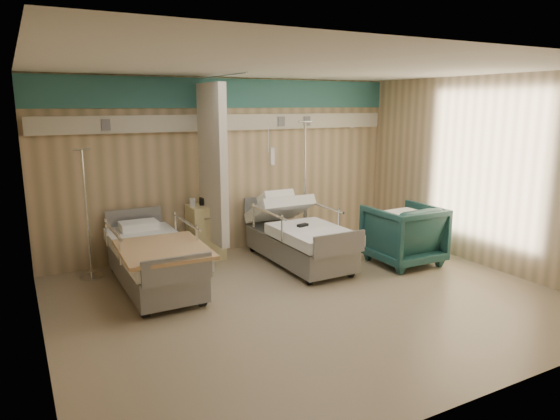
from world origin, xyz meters
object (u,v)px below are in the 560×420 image
object	(u,v)px
visitor_armchair	(403,234)
iv_stand_right	(304,221)
bed_left	(154,265)
bedside_cabinet	(206,232)
iv_stand_left	(90,252)
bed_right	(298,243)

from	to	relation	value
visitor_armchair	iv_stand_right	world-z (taller)	iv_stand_right
iv_stand_right	bed_left	bearing A→B (deg)	-163.90
visitor_armchair	iv_stand_right	xyz separation A→B (m)	(-0.82, 1.55, -0.02)
bed_left	iv_stand_right	distance (m)	2.90
bed_left	bedside_cabinet	size ratio (longest dim) A/B	2.54
bedside_cabinet	iv_stand_right	size ratio (longest dim) A/B	0.40
iv_stand_left	visitor_armchair	bearing A→B (deg)	-20.11
iv_stand_right	bed_right	bearing A→B (deg)	-126.08
visitor_armchair	iv_stand_left	world-z (taller)	iv_stand_left
iv_stand_right	visitor_armchair	bearing A→B (deg)	-62.29
bed_left	visitor_armchair	xyz separation A→B (m)	(3.60, -0.75, 0.14)
bed_right	iv_stand_right	xyz separation A→B (m)	(0.59, 0.80, 0.12)
visitor_armchair	bedside_cabinet	bearing A→B (deg)	-31.68
bed_right	bed_left	size ratio (longest dim) A/B	1.00
visitor_armchair	iv_stand_right	size ratio (longest dim) A/B	0.47
bed_left	visitor_armchair	distance (m)	3.68
visitor_armchair	iv_stand_right	distance (m)	1.76
bed_right	visitor_armchair	size ratio (longest dim) A/B	2.18
bed_right	iv_stand_left	size ratio (longest dim) A/B	1.20
bed_left	iv_stand_right	xyz separation A→B (m)	(2.79, 0.80, 0.12)
visitor_armchair	iv_stand_left	size ratio (longest dim) A/B	0.55
iv_stand_left	bed_right	bearing A→B (deg)	-15.85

